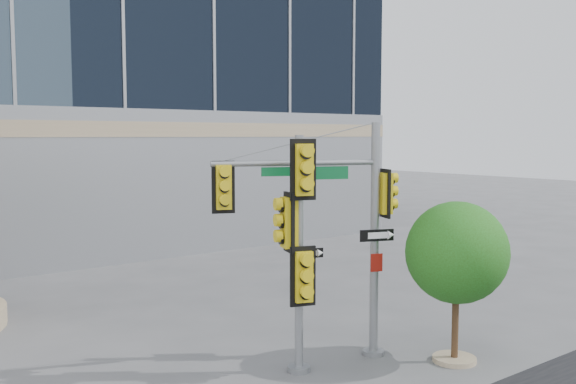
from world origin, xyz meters
TOP-DOWN VIEW (x-y plane):
  - ground at (0.00, 0.00)m, footprint 120.00×120.00m
  - main_signal_pole at (1.12, 1.01)m, footprint 3.86×1.84m
  - secondary_signal_pole at (-0.08, 0.80)m, footprint 0.85×0.80m
  - street_tree at (3.13, -0.73)m, footprint 2.28×2.22m

SIDE VIEW (x-z plane):
  - ground at x=0.00m, z-range 0.00..0.00m
  - street_tree at x=3.13m, z-range 0.56..4.11m
  - secondary_signal_pole at x=-0.08m, z-range 0.43..5.40m
  - main_signal_pole at x=1.12m, z-range 0.63..5.87m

